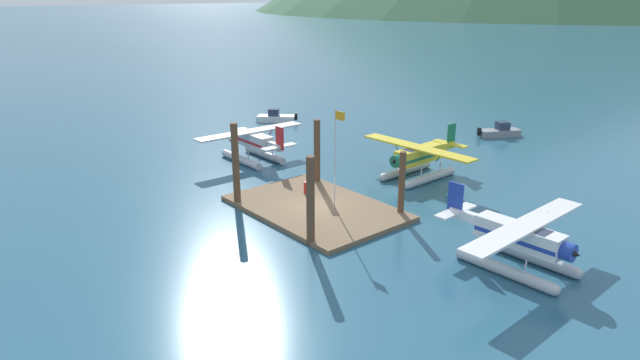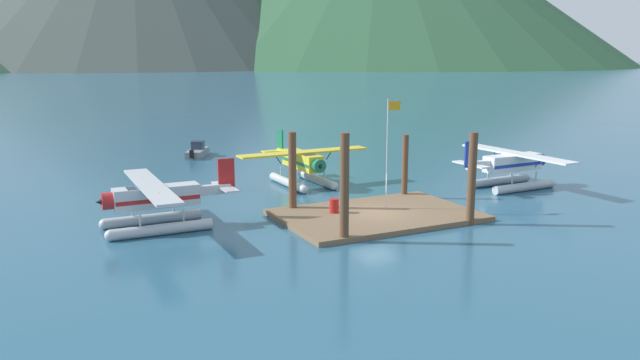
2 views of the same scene
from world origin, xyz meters
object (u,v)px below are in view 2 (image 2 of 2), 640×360
(seaplane_silver_port_fwd, at_px, (156,203))
(seaplane_white_stbd_fwd, at_px, (513,167))
(boat_grey_open_north, at_px, (198,151))
(flagpole, at_px, (389,142))
(fuel_drum, at_px, (334,206))
(seaplane_yellow_bow_centre, at_px, (303,165))

(seaplane_silver_port_fwd, bearing_deg, seaplane_white_stbd_fwd, -0.84)
(seaplane_white_stbd_fwd, relative_size, seaplane_silver_port_fwd, 1.00)
(boat_grey_open_north, bearing_deg, seaplane_white_stbd_fwd, -55.59)
(boat_grey_open_north, bearing_deg, flagpole, -80.07)
(seaplane_silver_port_fwd, xyz_separation_m, boat_grey_open_north, (9.21, 24.66, -1.09))
(flagpole, height_order, boat_grey_open_north, flagpole)
(flagpole, xyz_separation_m, boat_grey_open_north, (-4.77, 27.23, -4.06))
(flagpole, relative_size, fuel_drum, 7.87)
(seaplane_yellow_bow_centre, relative_size, boat_grey_open_north, 2.35)
(flagpole, bearing_deg, fuel_drum, 172.78)
(seaplane_yellow_bow_centre, xyz_separation_m, boat_grey_open_north, (-3.47, 17.17, -1.09))
(seaplane_silver_port_fwd, relative_size, boat_grey_open_north, 2.35)
(fuel_drum, relative_size, boat_grey_open_north, 0.20)
(flagpole, distance_m, seaplane_silver_port_fwd, 14.52)
(flagpole, height_order, seaplane_silver_port_fwd, flagpole)
(seaplane_yellow_bow_centre, distance_m, boat_grey_open_north, 17.55)
(boat_grey_open_north, bearing_deg, seaplane_yellow_bow_centre, -78.59)
(flagpole, height_order, seaplane_white_stbd_fwd, flagpole)
(seaplane_white_stbd_fwd, distance_m, boat_grey_open_north, 30.38)
(fuel_drum, xyz_separation_m, seaplane_yellow_bow_centre, (2.29, 9.60, 0.84))
(fuel_drum, height_order, seaplane_white_stbd_fwd, seaplane_white_stbd_fwd)
(flagpole, xyz_separation_m, fuel_drum, (-3.59, 0.45, -3.81))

